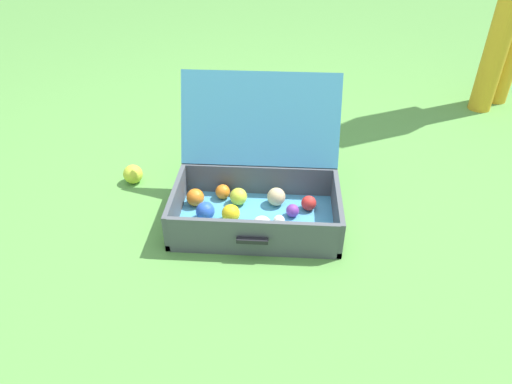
# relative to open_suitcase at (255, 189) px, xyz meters

# --- Properties ---
(ground_plane) EXTENTS (16.00, 16.00, 0.00)m
(ground_plane) POSITION_rel_open_suitcase_xyz_m (0.04, -0.06, -0.11)
(ground_plane) COLOR #569342
(open_suitcase) EXTENTS (0.63, 0.55, 0.49)m
(open_suitcase) POSITION_rel_open_suitcase_xyz_m (0.00, 0.00, 0.00)
(open_suitcase) COLOR #4799C6
(open_suitcase) RESTS_ON ground
(stray_ball_on_grass) EXTENTS (0.08, 0.08, 0.08)m
(stray_ball_on_grass) POSITION_rel_open_suitcase_xyz_m (-0.54, 0.19, -0.07)
(stray_ball_on_grass) COLOR #CCDB38
(stray_ball_on_grass) RESTS_ON ground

